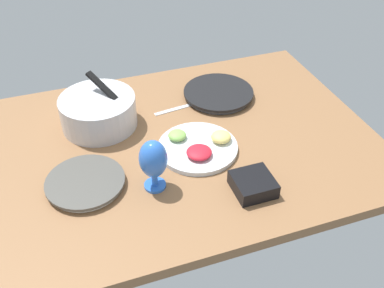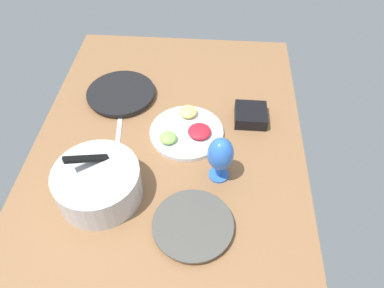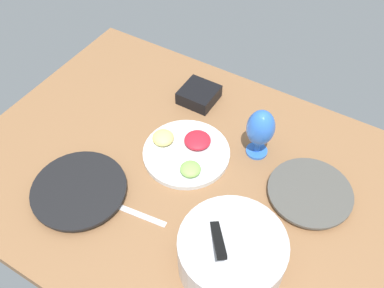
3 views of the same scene
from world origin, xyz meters
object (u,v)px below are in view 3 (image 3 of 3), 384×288
(dinner_plate_left, at_px, (310,193))
(mixing_bowl, at_px, (232,252))
(hurricane_glass_blue, at_px, (260,129))
(dinner_plate_right, at_px, (79,191))
(square_bowl_black, at_px, (199,94))
(fruit_platter, at_px, (186,151))

(dinner_plate_left, distance_m, mixing_bowl, 0.34)
(hurricane_glass_blue, bearing_deg, mixing_bowl, 105.27)
(dinner_plate_right, relative_size, square_bowl_black, 2.30)
(dinner_plate_right, bearing_deg, hurricane_glass_blue, -132.46)
(dinner_plate_left, distance_m, hurricane_glass_blue, 0.25)
(dinner_plate_right, distance_m, mixing_bowl, 0.51)
(dinner_plate_right, bearing_deg, square_bowl_black, -100.43)
(mixing_bowl, relative_size, hurricane_glass_blue, 1.54)
(dinner_plate_left, xyz_separation_m, square_bowl_black, (0.51, -0.20, 0.01))
(dinner_plate_right, distance_m, hurricane_glass_blue, 0.60)
(fruit_platter, height_order, hurricane_glass_blue, hurricane_glass_blue)
(dinner_plate_right, relative_size, hurricane_glass_blue, 1.58)
(dinner_plate_left, height_order, hurricane_glass_blue, hurricane_glass_blue)
(dinner_plate_right, bearing_deg, mixing_bowl, -176.12)
(square_bowl_black, bearing_deg, dinner_plate_right, 79.57)
(hurricane_glass_blue, bearing_deg, square_bowl_black, -22.20)
(fruit_platter, distance_m, hurricane_glass_blue, 0.26)
(square_bowl_black, bearing_deg, mixing_bowl, 127.86)
(fruit_platter, bearing_deg, dinner_plate_left, -172.55)
(dinner_plate_right, height_order, fruit_platter, fruit_platter)
(dinner_plate_left, height_order, dinner_plate_right, dinner_plate_right)
(dinner_plate_left, xyz_separation_m, mixing_bowl, (0.11, 0.32, 0.05))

